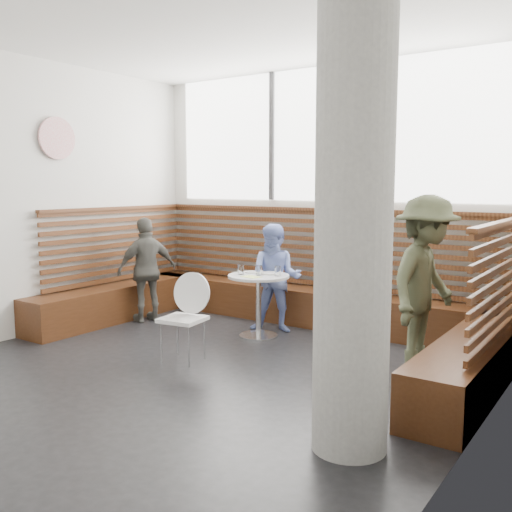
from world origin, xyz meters
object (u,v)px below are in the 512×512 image
Objects in this scene: cafe_chair at (187,310)px; child_left at (147,270)px; child_back at (276,278)px; cafe_table at (259,293)px; concrete_column at (354,209)px; adult_man at (426,283)px.

cafe_chair is 0.65× the size of child_left.
child_back is at bearing 127.56° from child_left.
cafe_chair is (-0.10, -1.12, -0.01)m from cafe_table.
child_back is (-2.04, 2.29, -0.95)m from concrete_column.
concrete_column is 2.39× the size of child_left.
child_back is (-1.90, 0.36, -0.19)m from adult_man.
child_back is at bearing 76.11° from cafe_chair.
adult_man is at bearing -31.89° from child_back.
cafe_chair is at bearing -95.36° from cafe_table.
concrete_column is 3.07m from cafe_table.
concrete_column reaches higher than cafe_table.
child_left is (-3.69, 1.81, -0.93)m from concrete_column.
child_left is (-1.65, -0.48, 0.02)m from child_back.
concrete_column reaches higher than cafe_chair.
cafe_table is at bearing -118.10° from child_back.
child_left is at bearing 139.60° from cafe_chair.
child_left is at bearing 153.82° from concrete_column.
child_back reaches higher than cafe_table.
concrete_column is 2.48× the size of child_back.
child_left is at bearing 174.92° from child_back.
concrete_column is 4.22m from child_left.
child_left is at bearing 96.33° from adult_man.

